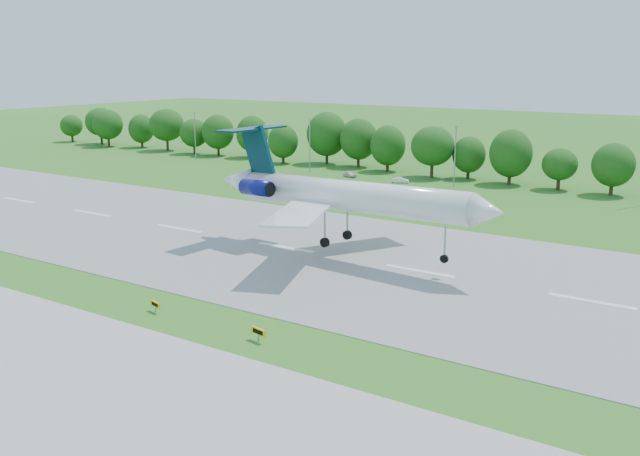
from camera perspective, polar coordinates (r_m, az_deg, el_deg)
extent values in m
plane|color=#29691B|center=(66.50, -1.53, -8.73)|extent=(600.00, 600.00, 0.00)
cube|color=gray|center=(86.97, 7.98, -3.45)|extent=(400.00, 45.00, 0.08)
cube|color=#ADADA8|center=(54.14, -12.89, -14.47)|extent=(400.00, 23.00, 0.08)
cylinder|color=#382314|center=(227.16, -17.45, 6.90)|extent=(0.70, 0.70, 3.60)
sphere|color=#143F0F|center=(226.75, -17.53, 8.00)|extent=(8.40, 8.40, 8.40)
cylinder|color=#382314|center=(197.89, -10.04, 6.43)|extent=(0.70, 0.70, 3.60)
sphere|color=#143F0F|center=(197.43, -10.10, 7.70)|extent=(8.40, 8.40, 8.40)
cylinder|color=#382314|center=(172.99, -0.32, 5.66)|extent=(0.70, 0.70, 3.60)
sphere|color=#143F0F|center=(172.45, -0.32, 7.11)|extent=(8.40, 8.40, 8.40)
cylinder|color=#382314|center=(154.55, 12.14, 4.44)|extent=(0.70, 0.70, 3.60)
sphere|color=#143F0F|center=(153.95, 12.22, 6.05)|extent=(8.40, 8.40, 8.40)
cylinder|color=gray|center=(183.38, -9.97, 7.22)|extent=(0.24, 0.24, 12.00)
cube|color=gray|center=(182.85, -10.04, 9.12)|extent=(0.90, 0.25, 0.18)
cylinder|color=gray|center=(161.46, -0.82, 6.61)|extent=(0.24, 0.24, 12.00)
cube|color=gray|center=(160.86, -0.83, 8.77)|extent=(0.90, 0.25, 0.18)
cylinder|color=gray|center=(144.78, 10.75, 5.59)|extent=(0.24, 0.24, 12.00)
cube|color=gray|center=(144.10, 10.85, 8.00)|extent=(0.90, 0.25, 0.18)
cylinder|color=white|center=(89.52, 2.48, 2.56)|extent=(33.72, 6.35, 4.72)
cone|color=white|center=(80.40, 13.31, 1.30)|extent=(3.94, 4.16, 3.99)
cone|color=white|center=(101.77, -6.49, 3.79)|extent=(5.72, 4.29, 4.03)
cube|color=white|center=(84.86, -1.69, 1.17)|extent=(10.36, 15.53, 0.42)
cube|color=white|center=(97.18, 4.17, 2.70)|extent=(11.94, 15.37, 0.42)
cube|color=#042935|center=(98.57, -4.96, 6.02)|extent=(5.82, 0.98, 7.57)
cube|color=#042935|center=(98.97, -5.48, 7.91)|extent=(4.34, 10.82, 0.33)
cylinder|color=navy|center=(95.61, -5.10, 3.22)|extent=(4.88, 2.46, 2.23)
cylinder|color=navy|center=(99.87, -2.84, 3.69)|extent=(4.88, 2.46, 2.23)
cylinder|color=gray|center=(83.56, 9.96, -1.16)|extent=(0.22, 0.22, 3.90)
cylinder|color=black|center=(84.06, 9.90, -2.44)|extent=(1.03, 0.41, 1.00)
cylinder|color=gray|center=(89.69, 0.38, 0.05)|extent=(0.27, 0.27, 3.90)
cylinder|color=black|center=(90.16, 0.38, -1.16)|extent=(1.26, 0.59, 1.23)
cylinder|color=gray|center=(93.54, 2.21, 0.60)|extent=(0.27, 0.27, 3.90)
cylinder|color=black|center=(93.99, 2.20, -0.56)|extent=(1.26, 0.59, 1.23)
cube|color=gray|center=(74.50, -13.02, -6.32)|extent=(0.12, 0.12, 0.71)
cube|color=yellow|center=(74.33, -13.04, -5.95)|extent=(1.62, 0.59, 0.56)
cube|color=black|center=(74.29, -13.12, -5.97)|extent=(1.18, 0.33, 0.36)
cube|color=gray|center=(65.65, -4.94, -8.70)|extent=(0.14, 0.14, 0.80)
cube|color=yellow|center=(65.43, -4.95, -8.24)|extent=(1.84, 0.58, 0.63)
cube|color=black|center=(65.36, -5.04, -8.27)|extent=(1.35, 0.30, 0.40)
imported|color=white|center=(148.64, 6.46, 3.82)|extent=(3.57, 2.40, 1.11)
imported|color=silver|center=(155.27, 2.39, 4.32)|extent=(3.84, 2.72, 1.21)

